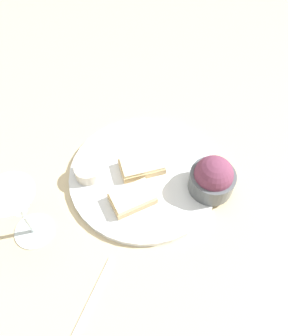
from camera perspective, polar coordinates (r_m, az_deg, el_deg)
The scene contains 8 objects.
ground_plane at distance 0.75m, azimuth 0.00°, elevation -1.47°, with size 4.00×4.00×0.00m, color #C6B289.
dinner_plate at distance 0.75m, azimuth 0.00°, elevation -1.18°, with size 0.34×0.34×0.01m.
salad_bowl at distance 0.70m, azimuth 11.87°, elevation -1.64°, with size 0.10×0.10×0.09m.
sauce_ramekin at distance 0.73m, azimuth -9.74°, elevation -0.49°, with size 0.06×0.06×0.03m.
cheese_toast_near at distance 0.74m, azimuth -0.38°, elevation 0.43°, with size 0.11×0.09×0.03m.
cheese_toast_far at distance 0.69m, azimuth -2.02°, elevation -5.23°, with size 0.11×0.10×0.03m.
wine_glass at distance 0.63m, azimuth -21.10°, elevation -6.36°, with size 0.09×0.09×0.16m.
fork at distance 0.65m, azimuth -9.52°, elevation -22.30°, with size 0.07×0.18×0.01m.
Camera 1 is at (0.02, -0.41, 0.63)m, focal length 35.00 mm.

